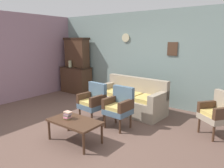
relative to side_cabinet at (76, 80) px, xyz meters
The scene contains 12 objects.
ground_plane 3.40m from the side_cabinet, 41.93° to the right, with size 7.68×7.68×0.00m, color brown.
wall_back_with_decor 2.69m from the side_cabinet, ahead, with size 6.40×0.09×2.70m.
wall_left_side 2.52m from the side_cabinet, 107.85° to the right, with size 0.06×5.20×2.70m, color gray.
side_cabinet is the anchor object (origin of this frame).
cabinet_upper_hutch 0.99m from the side_cabinet, 90.00° to the left, with size 0.99×0.38×1.03m.
vase_on_cabinet 0.62m from the side_cabinet, 117.40° to the right, with size 0.12×0.12×0.24m, color #9A9C75.
floral_couch 2.79m from the side_cabinet, 12.97° to the right, with size 1.90×0.93×0.90m.
armchair_near_couch_end 2.89m from the side_cabinet, 36.13° to the right, with size 0.56×0.54×0.90m.
armchair_near_cabinet 3.46m from the side_cabinet, 28.51° to the right, with size 0.55×0.52×0.90m.
wingback_chair_by_fireplace 4.91m from the side_cabinet, ahead, with size 0.71×0.71×0.90m.
coffee_table 3.85m from the side_cabinet, 44.41° to the right, with size 1.00×0.56×0.42m.
book_stack_on_table 3.74m from the side_cabinet, 46.42° to the right, with size 0.15×0.13×0.14m.
Camera 1 is at (3.00, -2.99, 1.90)m, focal length 33.66 mm.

